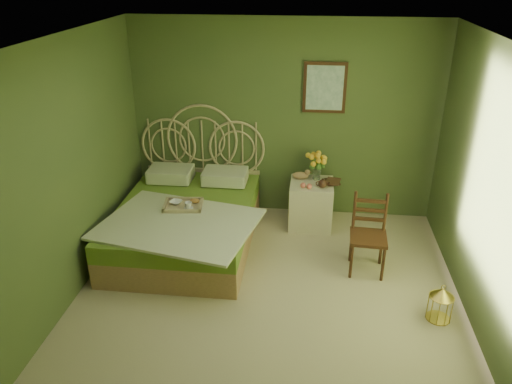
# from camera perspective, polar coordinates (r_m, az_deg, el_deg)

# --- Properties ---
(floor) EXTENTS (4.50, 4.50, 0.00)m
(floor) POSITION_cam_1_polar(r_m,az_deg,el_deg) (5.19, 1.12, -13.23)
(floor) COLOR tan
(floor) RESTS_ON ground
(ceiling) EXTENTS (4.50, 4.50, 0.00)m
(ceiling) POSITION_cam_1_polar(r_m,az_deg,el_deg) (4.11, 1.44, 16.48)
(ceiling) COLOR silver
(ceiling) RESTS_ON wall_back
(wall_back) EXTENTS (4.00, 0.00, 4.00)m
(wall_back) POSITION_cam_1_polar(r_m,az_deg,el_deg) (6.60, 3.17, 8.18)
(wall_back) COLOR #43572D
(wall_back) RESTS_ON floor
(wall_left) EXTENTS (0.00, 4.50, 4.50)m
(wall_left) POSITION_cam_1_polar(r_m,az_deg,el_deg) (5.07, -21.85, 1.00)
(wall_left) COLOR #43572D
(wall_left) RESTS_ON floor
(wall_right) EXTENTS (0.00, 4.50, 4.50)m
(wall_right) POSITION_cam_1_polar(r_m,az_deg,el_deg) (4.77, 25.95, -1.31)
(wall_right) COLOR #43572D
(wall_right) RESTS_ON floor
(wall_art) EXTENTS (0.54, 0.04, 0.64)m
(wall_art) POSITION_cam_1_polar(r_m,az_deg,el_deg) (6.44, 7.86, 11.72)
(wall_art) COLOR #321A0D
(wall_art) RESTS_ON wall_back
(bed) EXTENTS (1.88, 2.37, 1.47)m
(bed) POSITION_cam_1_polar(r_m,az_deg,el_deg) (6.19, -7.90, -3.03)
(bed) COLOR tan
(bed) RESTS_ON floor
(nightstand) EXTENTS (0.55, 0.55, 1.04)m
(nightstand) POSITION_cam_1_polar(r_m,az_deg,el_deg) (6.55, 6.35, -0.84)
(nightstand) COLOR beige
(nightstand) RESTS_ON floor
(chair) EXTENTS (0.42, 0.42, 0.90)m
(chair) POSITION_cam_1_polar(r_m,az_deg,el_deg) (5.69, 12.73, -4.11)
(chair) COLOR #321A0D
(chair) RESTS_ON floor
(birdcage) EXTENTS (0.23, 0.23, 0.36)m
(birdcage) POSITION_cam_1_polar(r_m,az_deg,el_deg) (5.28, 20.32, -11.93)
(birdcage) COLOR #B6973A
(birdcage) RESTS_ON floor
(book_lower) EXTENTS (0.21, 0.25, 0.02)m
(book_lower) POSITION_cam_1_polar(r_m,az_deg,el_deg) (6.46, 8.01, 1.12)
(book_lower) COLOR #381E0F
(book_lower) RESTS_ON nightstand
(book_upper) EXTENTS (0.22, 0.27, 0.02)m
(book_upper) POSITION_cam_1_polar(r_m,az_deg,el_deg) (6.45, 8.02, 1.28)
(book_upper) COLOR #472819
(book_upper) RESTS_ON nightstand
(cereal_bowl) EXTENTS (0.17, 0.17, 0.03)m
(cereal_bowl) POSITION_cam_1_polar(r_m,az_deg,el_deg) (6.03, -9.13, -1.16)
(cereal_bowl) COLOR white
(cereal_bowl) RESTS_ON bed
(coffee_cup) EXTENTS (0.10, 0.10, 0.08)m
(coffee_cup) POSITION_cam_1_polar(r_m,az_deg,el_deg) (5.88, -7.73, -1.53)
(coffee_cup) COLOR white
(coffee_cup) RESTS_ON bed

